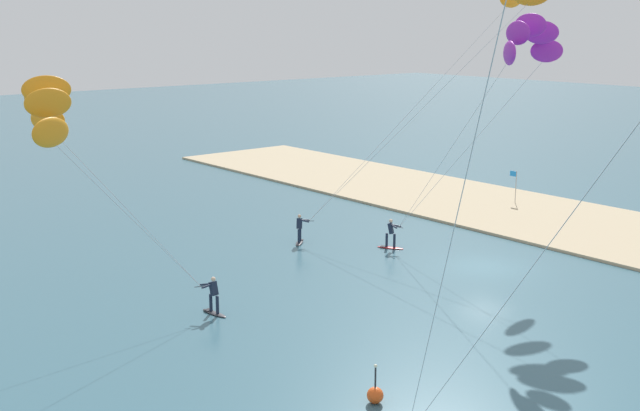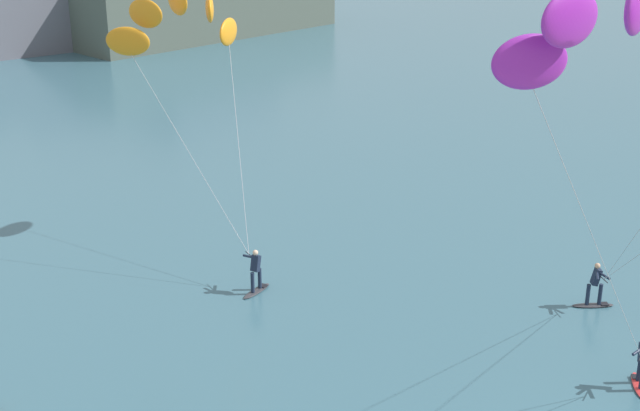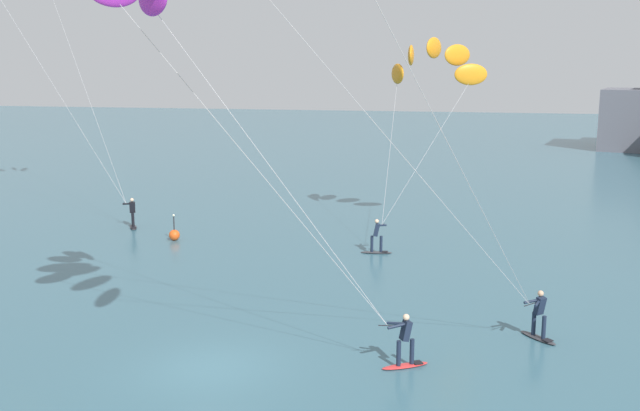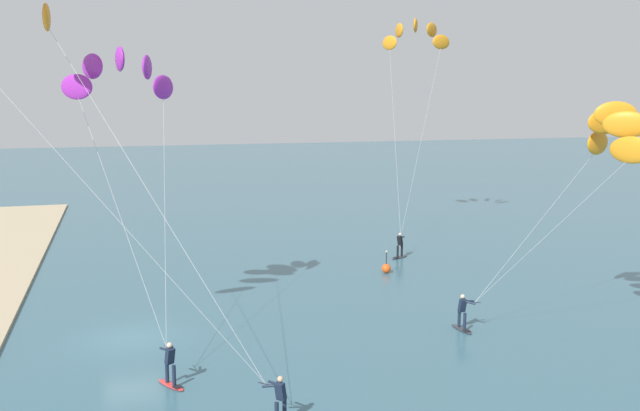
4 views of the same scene
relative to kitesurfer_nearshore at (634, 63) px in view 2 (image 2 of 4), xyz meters
The scene contains 2 objects.
kitesurfer_nearshore is the anchor object (origin of this frame).
kitesurfer_far_out 21.29m from the kitesurfer_nearshore, 71.57° to the left, with size 5.76×7.73×10.36m.
Camera 2 is at (-17.93, -5.73, 14.40)m, focal length 49.38 mm.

